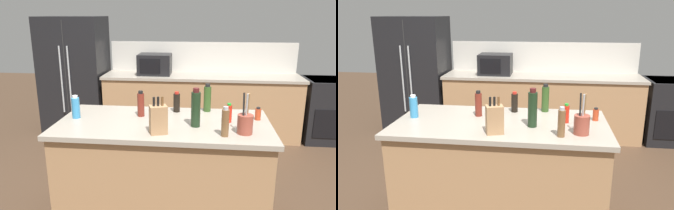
% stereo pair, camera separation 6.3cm
% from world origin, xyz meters
% --- Properties ---
extents(back_counter_run, '(2.92, 0.66, 0.94)m').
position_xyz_m(back_counter_run, '(0.30, 2.20, 0.47)').
color(back_counter_run, '#A87C54').
rests_on(back_counter_run, ground_plane).
extents(wall_backsplash, '(2.88, 0.03, 0.46)m').
position_xyz_m(wall_backsplash, '(0.30, 2.52, 1.17)').
color(wall_backsplash, beige).
rests_on(wall_backsplash, back_counter_run).
extents(kitchen_island, '(1.81, 0.89, 0.94)m').
position_xyz_m(kitchen_island, '(0.00, 0.00, 0.47)').
color(kitchen_island, '#A87C54').
rests_on(kitchen_island, ground_plane).
extents(refrigerator, '(0.94, 0.75, 1.78)m').
position_xyz_m(refrigerator, '(-1.67, 2.25, 0.89)').
color(refrigerator, black).
rests_on(refrigerator, ground_plane).
extents(range_oven, '(0.76, 0.65, 0.92)m').
position_xyz_m(range_oven, '(2.18, 2.20, 0.47)').
color(range_oven, black).
rests_on(range_oven, ground_plane).
extents(microwave, '(0.48, 0.39, 0.31)m').
position_xyz_m(microwave, '(-0.40, 2.20, 1.09)').
color(microwave, black).
rests_on(microwave, back_counter_run).
extents(knife_block, '(0.16, 0.14, 0.29)m').
position_xyz_m(knife_block, '(-0.01, -0.28, 1.05)').
color(knife_block, '#A87C54').
rests_on(knife_block, kitchen_island).
extents(utensil_crock, '(0.12, 0.12, 0.32)m').
position_xyz_m(utensil_crock, '(0.65, -0.21, 1.02)').
color(utensil_crock, brown).
rests_on(utensil_crock, kitchen_island).
extents(olive_oil_bottle, '(0.07, 0.07, 0.26)m').
position_xyz_m(olive_oil_bottle, '(0.37, 0.36, 1.06)').
color(olive_oil_bottle, '#2D4C1E').
rests_on(olive_oil_bottle, kitchen_island).
extents(wine_bottle, '(0.08, 0.08, 0.32)m').
position_xyz_m(wine_bottle, '(0.27, -0.09, 1.09)').
color(wine_bottle, black).
rests_on(wine_bottle, kitchen_island).
extents(spice_jar_paprika, '(0.05, 0.05, 0.11)m').
position_xyz_m(spice_jar_paprika, '(0.81, 0.14, 0.99)').
color(spice_jar_paprika, '#B73D1E').
rests_on(spice_jar_paprika, kitchen_island).
extents(soy_sauce_bottle, '(0.06, 0.06, 0.19)m').
position_xyz_m(soy_sauce_bottle, '(0.09, 0.31, 1.03)').
color(soy_sauce_bottle, black).
rests_on(soy_sauce_bottle, kitchen_island).
extents(hot_sauce_bottle, '(0.05, 0.05, 0.17)m').
position_xyz_m(hot_sauce_bottle, '(0.55, 0.05, 1.02)').
color(hot_sauce_bottle, red).
rests_on(hot_sauce_bottle, kitchen_island).
extents(dish_soap_bottle, '(0.07, 0.07, 0.20)m').
position_xyz_m(dish_soap_bottle, '(-0.78, 0.03, 1.04)').
color(dish_soap_bottle, '#3384BC').
rests_on(dish_soap_bottle, kitchen_island).
extents(pepper_grinder, '(0.06, 0.06, 0.23)m').
position_xyz_m(pepper_grinder, '(0.50, -0.28, 1.05)').
color(pepper_grinder, brown).
rests_on(pepper_grinder, kitchen_island).
extents(vinegar_bottle, '(0.06, 0.06, 0.23)m').
position_xyz_m(vinegar_bottle, '(-0.22, 0.14, 1.05)').
color(vinegar_bottle, maroon).
rests_on(vinegar_bottle, kitchen_island).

